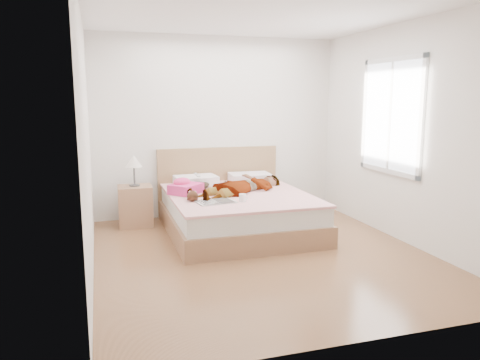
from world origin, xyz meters
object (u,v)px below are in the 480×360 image
at_px(magazine, 216,202).
at_px(towel, 185,187).
at_px(coffee_mug, 243,198).
at_px(nightstand, 135,203).
at_px(plush_toy, 193,196).
at_px(woman, 241,183).
at_px(phone, 197,175).
at_px(bed, 236,209).

bearing_deg(magazine, towel, 111.81).
relative_size(coffee_mug, nightstand, 0.12).
distance_m(coffee_mug, plush_toy, 0.60).
xyz_separation_m(woman, phone, (-0.50, 0.40, 0.07)).
distance_m(bed, plush_toy, 0.79).
height_order(towel, coffee_mug, towel).
bearing_deg(magazine, plush_toy, 145.70).
bearing_deg(nightstand, bed, -25.58).
height_order(towel, plush_toy, towel).
bearing_deg(magazine, bed, 52.52).
xyz_separation_m(phone, towel, (-0.23, -0.32, -0.10)).
bearing_deg(phone, woman, -68.35).
bearing_deg(towel, magazine, -68.19).
bearing_deg(towel, woman, -6.53).
relative_size(bed, towel, 4.20).
relative_size(towel, nightstand, 0.51).
bearing_deg(phone, magazine, -118.23).
relative_size(woman, plush_toy, 6.84).
height_order(towel, nightstand, nightstand).
bearing_deg(woman, phone, -158.35).
xyz_separation_m(towel, magazine, (0.25, -0.63, -0.07)).
height_order(woman, bed, bed).
height_order(towel, magazine, towel).
xyz_separation_m(phone, bed, (0.43, -0.42, -0.41)).
xyz_separation_m(bed, plush_toy, (-0.64, -0.36, 0.30)).
xyz_separation_m(phone, coffee_mug, (0.34, -0.99, -0.13)).
bearing_deg(woman, coffee_mug, -44.65).
xyz_separation_m(magazine, plush_toy, (-0.24, 0.17, 0.05)).
height_order(plush_toy, nightstand, nightstand).
distance_m(woman, towel, 0.73).
bearing_deg(plush_toy, nightstand, 122.25).
xyz_separation_m(plush_toy, nightstand, (-0.60, 0.96, -0.25)).
xyz_separation_m(magazine, nightstand, (-0.85, 1.12, -0.20)).
bearing_deg(towel, plush_toy, -89.09).
distance_m(woman, phone, 0.64).
height_order(woman, magazine, woman).
bearing_deg(phone, nightstand, 138.03).
bearing_deg(plush_toy, bed, 29.06).
distance_m(phone, towel, 0.40).
bearing_deg(nightstand, coffee_mug, -45.08).
bearing_deg(magazine, coffee_mug, -8.26).
bearing_deg(bed, phone, 135.51).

